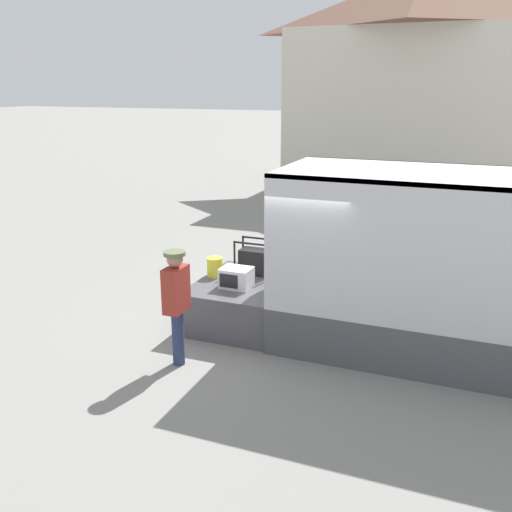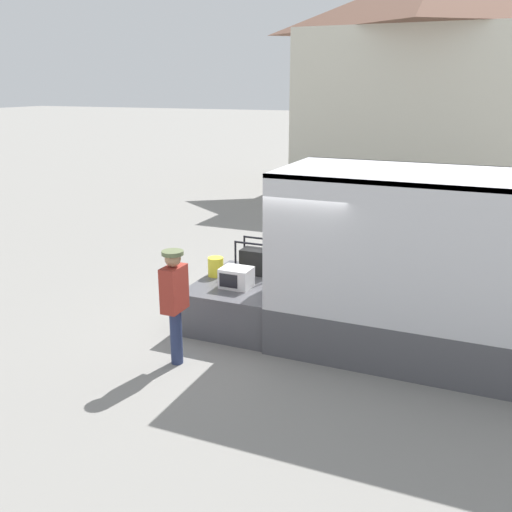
{
  "view_description": "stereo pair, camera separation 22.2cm",
  "coord_description": "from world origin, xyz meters",
  "px_view_note": "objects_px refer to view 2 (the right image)",
  "views": [
    {
      "loc": [
        2.88,
        -8.62,
        4.04
      ],
      "look_at": [
        -0.48,
        -0.2,
        1.3
      ],
      "focal_mm": 40.0,
      "sensor_mm": 36.0,
      "label": 1
    },
    {
      "loc": [
        3.09,
        -8.53,
        4.04
      ],
      "look_at": [
        -0.48,
        -0.2,
        1.3
      ],
      "focal_mm": 40.0,
      "sensor_mm": 36.0,
      "label": 2
    }
  ],
  "objects_px": {
    "microwave": "(236,278)",
    "worker_person": "(174,295)",
    "portable_generator": "(258,261)",
    "orange_bucket": "(216,267)"
  },
  "relations": [
    {
      "from": "microwave",
      "to": "portable_generator",
      "type": "distance_m",
      "value": 0.81
    },
    {
      "from": "microwave",
      "to": "worker_person",
      "type": "xyz_separation_m",
      "value": [
        -0.29,
        -1.52,
        0.17
      ]
    },
    {
      "from": "portable_generator",
      "to": "worker_person",
      "type": "relative_size",
      "value": 0.42
    },
    {
      "from": "portable_generator",
      "to": "orange_bucket",
      "type": "bearing_deg",
      "value": -147.85
    },
    {
      "from": "microwave",
      "to": "orange_bucket",
      "type": "height_order",
      "value": "same"
    },
    {
      "from": "microwave",
      "to": "worker_person",
      "type": "distance_m",
      "value": 1.55
    },
    {
      "from": "microwave",
      "to": "portable_generator",
      "type": "bearing_deg",
      "value": 85.38
    },
    {
      "from": "orange_bucket",
      "to": "worker_person",
      "type": "distance_m",
      "value": 1.94
    },
    {
      "from": "worker_person",
      "to": "portable_generator",
      "type": "bearing_deg",
      "value": 81.38
    },
    {
      "from": "worker_person",
      "to": "orange_bucket",
      "type": "bearing_deg",
      "value": 99.02
    }
  ]
}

